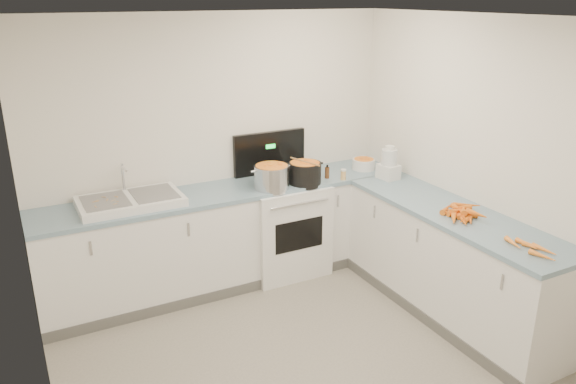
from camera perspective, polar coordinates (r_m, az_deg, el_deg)
name	(u,v)px	position (r m, az deg, el deg)	size (l,w,h in m)	color
floor	(322,380)	(4.30, 3.43, -18.49)	(3.50, 4.00, 0.00)	gray
ceiling	(330,20)	(3.39, 4.31, 17.05)	(3.50, 4.00, 0.00)	white
wall_back	(216,149)	(5.38, -7.31, 4.36)	(3.50, 2.50, 0.00)	white
wall_left	(34,280)	(3.20, -24.38, -8.18)	(4.00, 2.50, 0.00)	white
wall_right	(516,181)	(4.76, 22.13, 1.05)	(4.00, 2.50, 0.00)	white
counter_back	(231,236)	(5.37, -5.83, -4.43)	(3.50, 0.62, 0.94)	white
counter_right	(450,263)	(5.03, 16.17, -6.91)	(0.62, 2.20, 0.94)	white
stove	(283,225)	(5.57, -0.51, -3.40)	(0.76, 0.65, 1.36)	white
sink	(130,201)	(4.95, -15.72, -0.88)	(0.86, 0.52, 0.31)	white
steel_pot	(272,178)	(5.17, -1.67, 1.44)	(0.33, 0.33, 0.24)	silver
black_pot	(305,174)	(5.31, 1.72, 1.85)	(0.31, 0.31, 0.22)	black
wooden_spoon	(305,162)	(5.28, 1.73, 3.10)	(0.02, 0.02, 0.38)	#AD7A47
mixing_bowl	(364,164)	(5.80, 7.69, 2.83)	(0.23, 0.23, 0.11)	white
extract_bottle	(327,173)	(5.47, 4.00, 1.97)	(0.04, 0.04, 0.11)	#593319
spice_jar	(343,175)	(5.45, 5.63, 1.71)	(0.05, 0.05, 0.09)	#E5B266
food_processor	(389,165)	(5.51, 10.20, 2.74)	(0.18, 0.21, 0.33)	white
carrot_pile	(462,213)	(4.74, 17.22, -2.02)	(0.45, 0.44, 0.09)	orange
peeled_carrots	(532,248)	(4.31, 23.57, -5.23)	(0.18, 0.42, 0.04)	orange
peelings	(108,201)	(4.89, -17.80, -0.86)	(0.22, 0.26, 0.01)	tan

